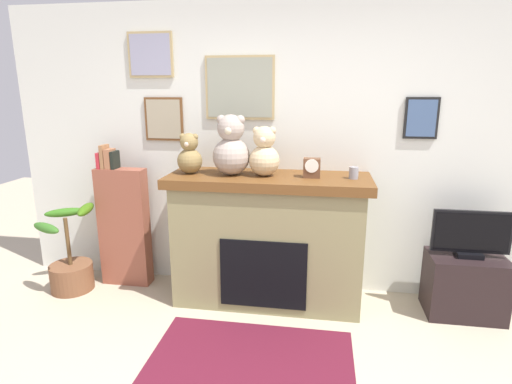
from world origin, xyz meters
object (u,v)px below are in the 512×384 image
teddy_bear_cream (231,148)px  teddy_bear_tan (264,154)px  fireplace (268,238)px  candle_jar (354,173)px  potted_plant (71,266)px  mantel_clock (312,168)px  bookshelf (124,224)px  television (471,235)px  teddy_bear_brown (190,155)px  tv_stand (464,285)px

teddy_bear_cream → teddy_bear_tan: 0.28m
fireplace → candle_jar: candle_jar is taller
candle_jar → teddy_bear_cream: bearing=-180.0°
potted_plant → mantel_clock: bearing=2.7°
bookshelf → candle_jar: 2.19m
potted_plant → candle_jar: (2.55, 0.11, 0.95)m
teddy_bear_tan → bookshelf: bearing=175.1°
potted_plant → television: 3.54m
candle_jar → teddy_bear_brown: size_ratio=0.28×
fireplace → television: size_ratio=2.81×
teddy_bear_tan → candle_jar: bearing=0.0°
tv_stand → candle_jar: bearing=-178.9°
bookshelf → teddy_bear_tan: bearing=-4.9°
bookshelf → mantel_clock: bookshelf is taller
bookshelf → television: (3.06, -0.10, 0.11)m
potted_plant → mantel_clock: (2.21, 0.10, 0.98)m
tv_stand → television: bearing=-90.0°
television → candle_jar: size_ratio=6.23×
mantel_clock → teddy_bear_tan: teddy_bear_tan is taller
bookshelf → potted_plant: (-0.45, -0.22, -0.36)m
tv_stand → teddy_bear_tan: 2.00m
fireplace → potted_plant: size_ratio=2.07×
mantel_clock → teddy_bear_cream: size_ratio=0.32×
television → candle_jar: (-0.96, -0.02, 0.48)m
tv_stand → teddy_bear_cream: 2.26m
candle_jar → teddy_bear_tan: size_ratio=0.24×
fireplace → tv_stand: size_ratio=2.83×
fireplace → bookshelf: (-1.40, 0.10, 0.02)m
fireplace → teddy_bear_tan: teddy_bear_tan is taller
fireplace → television: bearing=-0.0°
bookshelf → mantel_clock: 1.88m
fireplace → bookshelf: size_ratio=1.26×
potted_plant → television: (3.51, 0.12, 0.47)m
fireplace → candle_jar: (0.70, -0.02, 0.61)m
teddy_bear_tan → television: bearing=0.6°
mantel_clock → tv_stand: bearing=0.9°
potted_plant → teddy_bear_cream: size_ratio=1.63×
potted_plant → teddy_bear_tan: bearing=3.3°
mantel_clock → fireplace: bearing=176.9°
bookshelf → candle_jar: bearing=-3.2°
fireplace → tv_stand: (1.66, 0.00, -0.32)m
fireplace → mantel_clock: mantel_clock is taller
fireplace → tv_stand: bearing=0.0°
mantel_clock → television: bearing=0.8°
teddy_bear_brown → teddy_bear_tan: teddy_bear_tan is taller
teddy_bear_brown → mantel_clock: bearing=-0.1°
bookshelf → teddy_bear_cream: bearing=-6.2°
teddy_bear_brown → teddy_bear_tan: bearing=-0.0°
teddy_bear_cream → television: bearing=0.5°
teddy_bear_tan → tv_stand: bearing=0.6°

